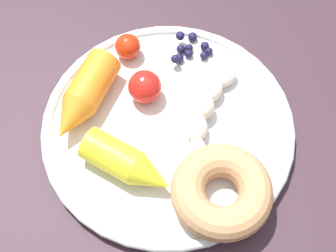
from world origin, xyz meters
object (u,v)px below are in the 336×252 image
(tomato_near, at_px, (128,47))
(carrot_yellow, at_px, (128,164))
(carrot_orange, at_px, (83,97))
(tomato_mid, at_px, (144,86))
(banana, at_px, (206,109))
(donut, at_px, (222,192))
(plate, at_px, (168,127))
(dining_table, at_px, (128,179))
(blueberry_pile, at_px, (189,48))

(tomato_near, bearing_deg, carrot_yellow, 120.47)
(carrot_orange, bearing_deg, tomato_mid, -139.68)
(tomato_mid, bearing_deg, tomato_near, -42.48)
(banana, height_order, donut, donut)
(plate, height_order, donut, donut)
(carrot_yellow, height_order, tomato_near, carrot_yellow)
(dining_table, relative_size, banana, 6.59)
(plate, relative_size, carrot_orange, 2.53)
(tomato_near, bearing_deg, banana, 164.69)
(blueberry_pile, xyz_separation_m, tomato_mid, (0.02, 0.08, 0.01))
(blueberry_pile, bearing_deg, donut, 126.54)
(banana, xyz_separation_m, donut, (-0.06, 0.09, 0.01))
(dining_table, relative_size, donut, 8.52)
(banana, distance_m, carrot_yellow, 0.11)
(tomato_mid, bearing_deg, carrot_orange, 40.32)
(blueberry_pile, bearing_deg, tomato_near, 30.97)
(plate, height_order, banana, banana)
(banana, distance_m, tomato_near, 0.13)
(dining_table, xyz_separation_m, donut, (-0.13, 0.01, 0.15))
(carrot_orange, bearing_deg, blueberry_pile, -119.15)
(plate, height_order, blueberry_pile, blueberry_pile)
(plate, bearing_deg, carrot_orange, 12.69)
(carrot_yellow, relative_size, donut, 0.98)
(carrot_yellow, relative_size, tomato_near, 3.30)
(banana, relative_size, donut, 1.29)
(dining_table, distance_m, carrot_yellow, 0.16)
(dining_table, xyz_separation_m, carrot_yellow, (-0.03, 0.03, 0.15))
(carrot_yellow, height_order, tomato_mid, tomato_mid)
(dining_table, xyz_separation_m, carrot_orange, (0.06, -0.02, 0.15))
(banana, xyz_separation_m, tomato_near, (0.12, -0.03, 0.00))
(plate, height_order, carrot_orange, carrot_orange)
(carrot_yellow, bearing_deg, blueberry_pile, -85.00)
(carrot_orange, relative_size, tomato_near, 3.63)
(carrot_yellow, xyz_separation_m, tomato_near, (0.08, -0.14, -0.00))
(banana, relative_size, tomato_near, 4.35)
(plate, distance_m, carrot_orange, 0.10)
(carrot_orange, distance_m, blueberry_pile, 0.15)
(carrot_yellow, distance_m, blueberry_pile, 0.18)
(tomato_mid, bearing_deg, plate, 151.82)
(plate, relative_size, blueberry_pile, 5.08)
(tomato_near, xyz_separation_m, tomato_mid, (-0.05, 0.04, 0.00))
(plate, distance_m, tomato_near, 0.12)
(plate, height_order, carrot_yellow, carrot_yellow)
(dining_table, height_order, plate, plate)
(tomato_near, bearing_deg, tomato_mid, 137.52)
(plate, xyz_separation_m, tomato_near, (0.09, -0.07, 0.02))
(dining_table, bearing_deg, carrot_yellow, 134.84)
(plate, xyz_separation_m, blueberry_pile, (0.03, -0.11, 0.01))
(carrot_yellow, distance_m, tomato_near, 0.16)
(blueberry_pile, bearing_deg, banana, 128.26)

